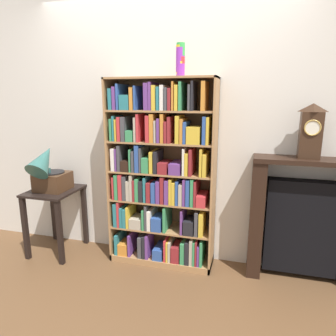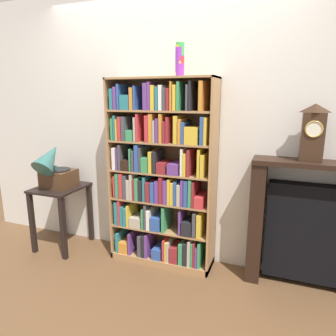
{
  "view_description": "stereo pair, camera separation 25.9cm",
  "coord_description": "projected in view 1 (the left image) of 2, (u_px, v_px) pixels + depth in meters",
  "views": [
    {
      "loc": [
        0.79,
        -2.53,
        1.6
      ],
      "look_at": [
        0.06,
        0.13,
        0.95
      ],
      "focal_mm": 32.54,
      "sensor_mm": 36.0,
      "label": 1
    },
    {
      "loc": [
        1.04,
        -2.45,
        1.6
      ],
      "look_at": [
        0.06,
        0.13,
        0.95
      ],
      "focal_mm": 32.54,
      "sensor_mm": 36.0,
      "label": 2
    }
  ],
  "objects": [
    {
      "name": "wall_back",
      "position": [
        177.0,
        129.0,
        2.93
      ],
      "size": [
        4.79,
        0.08,
        2.6
      ],
      "primitive_type": "cube",
      "color": "silver",
      "rests_on": "ground"
    },
    {
      "name": "ground_plane",
      "position": [
        158.0,
        268.0,
        2.94
      ],
      "size": [
        7.79,
        6.4,
        0.02
      ],
      "primitive_type": "cube",
      "color": "brown"
    },
    {
      "name": "cup_stack",
      "position": [
        180.0,
        60.0,
        2.57
      ],
      "size": [
        0.08,
        0.07,
        0.27
      ],
      "color": "purple",
      "rests_on": "bookshelf"
    },
    {
      "name": "side_table_left",
      "position": [
        55.0,
        206.0,
        3.15
      ],
      "size": [
        0.46,
        0.52,
        0.68
      ],
      "color": "black",
      "rests_on": "ground"
    },
    {
      "name": "mantel_clock",
      "position": [
        311.0,
        131.0,
        2.46
      ],
      "size": [
        0.17,
        0.12,
        0.45
      ],
      "color": "#382316",
      "rests_on": "fireplace_mantel"
    },
    {
      "name": "fireplace_mantel",
      "position": [
        307.0,
        222.0,
        2.65
      ],
      "size": [
        0.97,
        0.27,
        1.11
      ],
      "color": "black",
      "rests_on": "ground"
    },
    {
      "name": "gramophone",
      "position": [
        48.0,
        171.0,
        3.01
      ],
      "size": [
        0.3,
        0.44,
        0.52
      ],
      "color": "#472D1C",
      "rests_on": "side_table_left"
    },
    {
      "name": "bookshelf",
      "position": [
        160.0,
        179.0,
        2.87
      ],
      "size": [
        1.0,
        0.31,
        1.77
      ],
      "color": "#A87A4C",
      "rests_on": "ground"
    }
  ]
}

